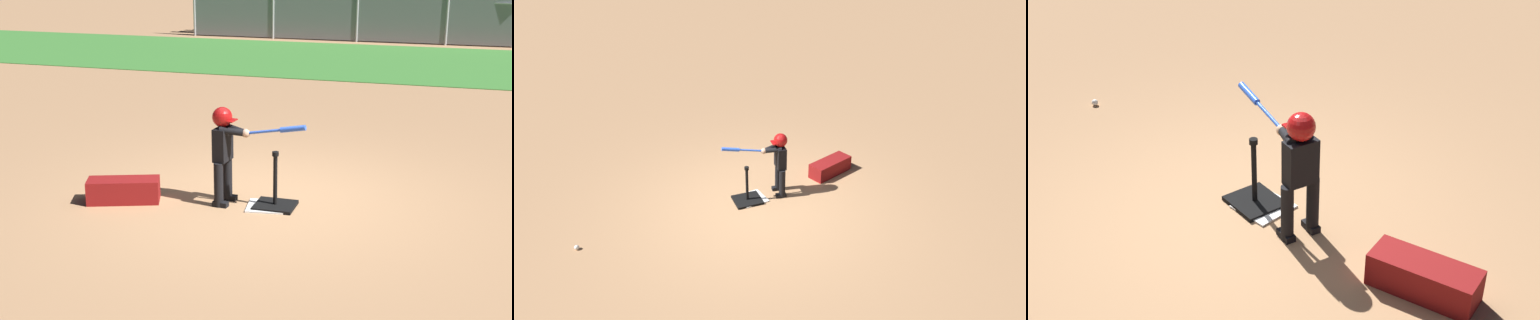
% 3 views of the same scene
% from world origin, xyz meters
% --- Properties ---
extents(ground_plane, '(90.00, 90.00, 0.00)m').
position_xyz_m(ground_plane, '(0.00, 0.00, 0.00)').
color(ground_plane, '#AD7F56').
extents(home_plate, '(0.50, 0.50, 0.02)m').
position_xyz_m(home_plate, '(0.01, -0.27, 0.01)').
color(home_plate, white).
rests_on(home_plate, ground_plane).
extents(batting_tee, '(0.47, 0.42, 0.67)m').
position_xyz_m(batting_tee, '(0.11, -0.24, 0.08)').
color(batting_tee, black).
rests_on(batting_tee, ground_plane).
extents(batter_child, '(1.12, 0.37, 1.16)m').
position_xyz_m(batter_child, '(-0.48, -0.28, 0.73)').
color(batter_child, black).
rests_on(batter_child, ground_plane).
extents(baseball, '(0.07, 0.07, 0.07)m').
position_xyz_m(baseball, '(2.91, 0.08, 0.04)').
color(baseball, white).
rests_on(baseball, ground_plane).
extents(equipment_bag, '(0.90, 0.59, 0.28)m').
position_xyz_m(equipment_bag, '(-1.66, -0.58, 0.14)').
color(equipment_bag, maroon).
rests_on(equipment_bag, ground_plane).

